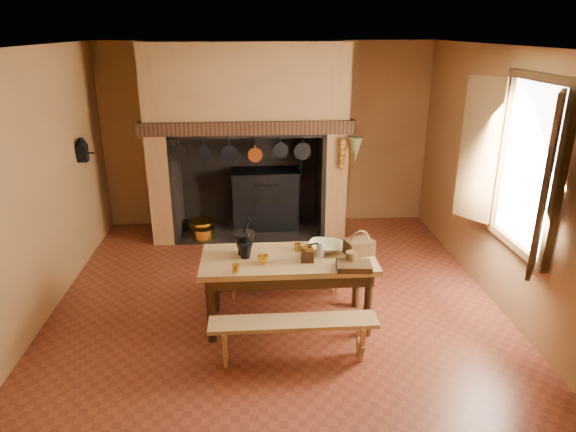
% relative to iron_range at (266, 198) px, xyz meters
% --- Properties ---
extents(floor, '(5.50, 5.50, 0.00)m').
position_rel_iron_range_xyz_m(floor, '(0.04, -2.45, -0.48)').
color(floor, '#612917').
rests_on(floor, ground).
extents(ceiling, '(5.50, 5.50, 0.00)m').
position_rel_iron_range_xyz_m(ceiling, '(0.04, -2.45, 2.32)').
color(ceiling, silver).
rests_on(ceiling, back_wall).
extents(back_wall, '(5.00, 0.02, 2.80)m').
position_rel_iron_range_xyz_m(back_wall, '(0.04, 0.30, 0.92)').
color(back_wall, '#9B6B3E').
rests_on(back_wall, floor).
extents(wall_left, '(0.02, 5.50, 2.80)m').
position_rel_iron_range_xyz_m(wall_left, '(-2.46, -2.45, 0.92)').
color(wall_left, '#9B6B3E').
rests_on(wall_left, floor).
extents(wall_right, '(0.02, 5.50, 2.80)m').
position_rel_iron_range_xyz_m(wall_right, '(2.54, -2.45, 0.92)').
color(wall_right, '#9B6B3E').
rests_on(wall_right, floor).
extents(wall_front, '(5.00, 0.02, 2.80)m').
position_rel_iron_range_xyz_m(wall_front, '(0.04, -5.20, 0.92)').
color(wall_front, '#9B6B3E').
rests_on(wall_front, floor).
extents(chimney_breast, '(2.95, 0.96, 2.80)m').
position_rel_iron_range_xyz_m(chimney_breast, '(-0.26, -0.14, 1.33)').
color(chimney_breast, '#9B6B3E').
rests_on(chimney_breast, floor).
extents(iron_range, '(1.12, 0.55, 1.60)m').
position_rel_iron_range_xyz_m(iron_range, '(0.00, 0.00, 0.00)').
color(iron_range, black).
rests_on(iron_range, floor).
extents(hearth_pans, '(0.51, 0.62, 0.20)m').
position_rel_iron_range_xyz_m(hearth_pans, '(-1.01, -0.23, -0.39)').
color(hearth_pans, gold).
rests_on(hearth_pans, floor).
extents(hanging_pans, '(1.92, 0.29, 0.27)m').
position_rel_iron_range_xyz_m(hanging_pans, '(-0.30, -0.64, 0.88)').
color(hanging_pans, black).
rests_on(hanging_pans, chimney_breast).
extents(onion_string, '(0.12, 0.10, 0.46)m').
position_rel_iron_range_xyz_m(onion_string, '(1.04, -0.66, 0.85)').
color(onion_string, '#925F1A').
rests_on(onion_string, chimney_breast).
extents(herb_bunch, '(0.20, 0.20, 0.35)m').
position_rel_iron_range_xyz_m(herb_bunch, '(1.22, -0.66, 0.90)').
color(herb_bunch, brown).
rests_on(herb_bunch, chimney_breast).
extents(window, '(0.39, 1.75, 1.76)m').
position_rel_iron_range_xyz_m(window, '(2.39, -2.85, 1.22)').
color(window, white).
rests_on(window, wall_right).
extents(wall_coffee_mill, '(0.23, 0.16, 0.31)m').
position_rel_iron_range_xyz_m(wall_coffee_mill, '(-2.38, -0.90, 1.03)').
color(wall_coffee_mill, black).
rests_on(wall_coffee_mill, wall_left).
extents(work_table, '(1.77, 0.79, 0.77)m').
position_rel_iron_range_xyz_m(work_table, '(0.14, -2.78, 0.16)').
color(work_table, tan).
rests_on(work_table, floor).
extents(bench_front, '(1.56, 0.27, 0.44)m').
position_rel_iron_range_xyz_m(bench_front, '(0.14, -3.46, -0.16)').
color(bench_front, tan).
rests_on(bench_front, floor).
extents(bench_back, '(1.47, 0.26, 0.41)m').
position_rel_iron_range_xyz_m(bench_back, '(0.14, -2.18, -0.18)').
color(bench_back, tan).
rests_on(bench_back, floor).
extents(mortar_large, '(0.23, 0.23, 0.40)m').
position_rel_iron_range_xyz_m(mortar_large, '(-0.30, -2.67, 0.41)').
color(mortar_large, black).
rests_on(mortar_large, work_table).
extents(mortar_small, '(0.16, 0.16, 0.28)m').
position_rel_iron_range_xyz_m(mortar_small, '(-0.29, -2.77, 0.37)').
color(mortar_small, black).
rests_on(mortar_small, work_table).
extents(coffee_grinder, '(0.17, 0.14, 0.20)m').
position_rel_iron_range_xyz_m(coffee_grinder, '(0.33, -2.88, 0.36)').
color(coffee_grinder, '#332210').
rests_on(coffee_grinder, work_table).
extents(brass_mug_a, '(0.09, 0.09, 0.08)m').
position_rel_iron_range_xyz_m(brass_mug_a, '(-0.38, -3.10, 0.33)').
color(brass_mug_a, gold).
rests_on(brass_mug_a, work_table).
extents(brass_mug_b, '(0.09, 0.09, 0.08)m').
position_rel_iron_range_xyz_m(brass_mug_b, '(0.25, -2.63, 0.32)').
color(brass_mug_b, gold).
rests_on(brass_mug_b, work_table).
extents(mixing_bowl, '(0.43, 0.43, 0.09)m').
position_rel_iron_range_xyz_m(mixing_bowl, '(0.54, -2.65, 0.33)').
color(mixing_bowl, beige).
rests_on(mixing_bowl, work_table).
extents(stoneware_crock, '(0.12, 0.12, 0.14)m').
position_rel_iron_range_xyz_m(stoneware_crock, '(0.75, -3.01, 0.35)').
color(stoneware_crock, '#54391F').
rests_on(stoneware_crock, work_table).
extents(glass_jar, '(0.12, 0.12, 0.16)m').
position_rel_iron_range_xyz_m(glass_jar, '(0.47, -2.79, 0.36)').
color(glass_jar, beige).
rests_on(glass_jar, work_table).
extents(wicker_basket, '(0.32, 0.27, 0.27)m').
position_rel_iron_range_xyz_m(wicker_basket, '(0.88, -2.76, 0.37)').
color(wicker_basket, '#462C15').
rests_on(wicker_basket, work_table).
extents(wooden_tray, '(0.35, 0.27, 0.06)m').
position_rel_iron_range_xyz_m(wooden_tray, '(0.76, -3.10, 0.31)').
color(wooden_tray, '#332210').
rests_on(wooden_tray, work_table).
extents(brass_cup, '(0.12, 0.12, 0.09)m').
position_rel_iron_range_xyz_m(brass_cup, '(-0.12, -2.91, 0.33)').
color(brass_cup, gold).
rests_on(brass_cup, work_table).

